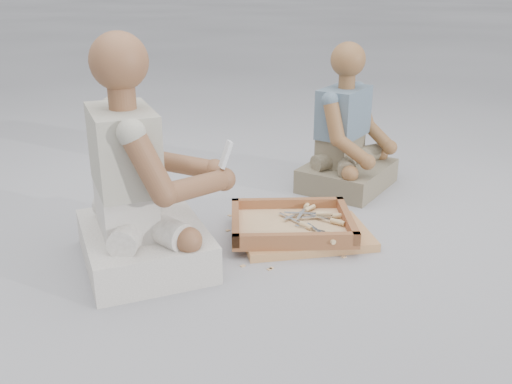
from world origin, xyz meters
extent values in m
plane|color=#A09FA5|center=(0.00, 0.00, 0.00)|extent=(60.00, 60.00, 0.00)
cube|color=#A96A41|center=(0.27, 0.29, 0.02)|extent=(0.58, 0.39, 0.04)
cube|color=brown|center=(0.21, 0.32, 0.05)|extent=(0.61, 0.52, 0.02)
cube|color=brown|center=(0.24, 0.52, 0.08)|extent=(0.55, 0.11, 0.05)
cube|color=brown|center=(0.18, 0.12, 0.08)|extent=(0.55, 0.11, 0.05)
cube|color=brown|center=(0.47, 0.28, 0.08)|extent=(0.10, 0.44, 0.05)
cube|color=brown|center=(-0.04, 0.36, 0.08)|extent=(0.10, 0.44, 0.05)
cube|color=#D9B980|center=(0.21, 0.32, 0.06)|extent=(0.53, 0.44, 0.01)
cube|color=silver|center=(0.22, 0.37, 0.07)|extent=(0.08, 0.14, 0.00)
cylinder|color=tan|center=(0.27, 0.27, 0.07)|extent=(0.05, 0.07, 0.02)
cube|color=silver|center=(0.34, 0.35, 0.08)|extent=(0.15, 0.02, 0.00)
cylinder|color=tan|center=(0.45, 0.35, 0.08)|extent=(0.07, 0.03, 0.02)
cube|color=silver|center=(0.25, 0.39, 0.08)|extent=(0.13, 0.10, 0.00)
cylinder|color=tan|center=(0.34, 0.46, 0.08)|extent=(0.07, 0.06, 0.02)
cube|color=silver|center=(0.30, 0.21, 0.08)|extent=(0.05, 0.15, 0.00)
cylinder|color=tan|center=(0.33, 0.11, 0.08)|extent=(0.04, 0.07, 0.02)
cube|color=silver|center=(0.34, 0.35, 0.08)|extent=(0.12, 0.12, 0.00)
cylinder|color=tan|center=(0.42, 0.27, 0.08)|extent=(0.06, 0.07, 0.02)
cube|color=silver|center=(0.27, 0.39, 0.08)|extent=(0.15, 0.05, 0.00)
cylinder|color=tan|center=(0.38, 0.36, 0.08)|extent=(0.07, 0.04, 0.02)
cube|color=silver|center=(0.28, 0.25, 0.07)|extent=(0.12, 0.11, 0.00)
cylinder|color=tan|center=(0.37, 0.18, 0.07)|extent=(0.07, 0.06, 0.02)
cube|color=silver|center=(0.28, 0.39, 0.08)|extent=(0.09, 0.14, 0.00)
cylinder|color=tan|center=(0.34, 0.49, 0.08)|extent=(0.05, 0.07, 0.02)
cube|color=#D9B980|center=(0.47, 0.52, 0.00)|extent=(0.02, 0.02, 0.00)
cube|color=#D9B980|center=(0.10, 0.68, 0.00)|extent=(0.02, 0.02, 0.00)
cube|color=#D9B980|center=(0.06, 0.04, 0.00)|extent=(0.02, 0.02, 0.00)
cube|color=#D9B980|center=(-0.06, 0.44, 0.00)|extent=(0.02, 0.02, 0.00)
cube|color=#D9B980|center=(0.47, 0.50, 0.00)|extent=(0.02, 0.02, 0.00)
cube|color=#D9B980|center=(0.32, 0.50, 0.00)|extent=(0.02, 0.02, 0.00)
cube|color=#D9B980|center=(-0.03, 0.61, 0.00)|extent=(0.02, 0.02, 0.00)
cube|color=#D9B980|center=(0.06, 0.32, 0.00)|extent=(0.02, 0.02, 0.00)
cube|color=#D9B980|center=(0.34, 0.33, 0.00)|extent=(0.02, 0.02, 0.00)
cube|color=#D9B980|center=(0.42, 0.12, 0.00)|extent=(0.02, 0.02, 0.00)
cube|color=#D9B980|center=(0.39, 0.08, 0.00)|extent=(0.02, 0.02, 0.00)
cube|color=#D9B980|center=(0.05, 0.03, 0.00)|extent=(0.02, 0.02, 0.00)
cube|color=#D9B980|center=(-0.05, 0.08, 0.00)|extent=(0.02, 0.02, 0.00)
cube|color=silver|center=(-0.45, 0.20, 0.08)|extent=(0.59, 0.69, 0.16)
cube|color=silver|center=(-0.51, 0.19, 0.25)|extent=(0.27, 0.37, 0.19)
cube|color=#A09E8E|center=(-0.50, 0.19, 0.50)|extent=(0.30, 0.41, 0.31)
sphere|color=brown|center=(-0.49, 0.19, 0.84)|extent=(0.22, 0.22, 0.22)
sphere|color=brown|center=(-0.13, 0.33, 0.35)|extent=(0.10, 0.10, 0.10)
sphere|color=brown|center=(-0.11, 0.20, 0.35)|extent=(0.10, 0.10, 0.10)
cube|color=#7C7159|center=(0.69, 0.91, 0.07)|extent=(0.65, 0.66, 0.13)
cube|color=#7C7159|center=(0.65, 0.94, 0.21)|extent=(0.33, 0.33, 0.16)
cube|color=slate|center=(0.66, 0.94, 0.43)|extent=(0.36, 0.37, 0.27)
sphere|color=brown|center=(0.66, 0.93, 0.71)|extent=(0.19, 0.19, 0.19)
sphere|color=brown|center=(0.93, 0.90, 0.22)|extent=(0.08, 0.08, 0.08)
sphere|color=brown|center=(0.71, 0.67, 0.22)|extent=(0.08, 0.08, 0.08)
cube|color=silver|center=(-0.10, 0.20, 0.45)|extent=(0.06, 0.05, 0.11)
cube|color=black|center=(-0.10, 0.20, 0.46)|extent=(0.02, 0.04, 0.04)
camera|label=1|loc=(-0.40, -1.99, 1.14)|focal=40.00mm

